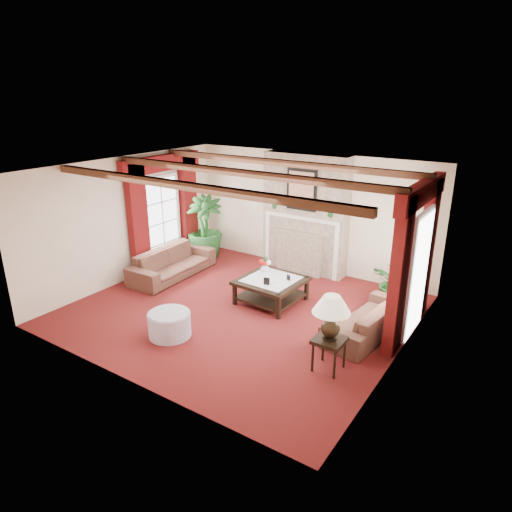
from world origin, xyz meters
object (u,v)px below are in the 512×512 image
Objects in this scene: sofa_left at (172,258)px; potted_palm at (205,241)px; ottoman at (170,324)px; side_table at (329,354)px; coffee_table at (271,291)px; sofa_right at (368,313)px.

potted_palm reaches higher than sofa_left.
sofa_left reaches higher than ottoman.
ottoman is (2.00, -3.38, -0.23)m from potted_palm.
potted_palm is 3.94m from ottoman.
sofa_left is at bearing 132.20° from ottoman.
sofa_left is 4.77m from side_table.
side_table is (1.96, -1.52, 0.02)m from coffee_table.
ottoman is (-2.70, -0.58, -0.05)m from side_table.
sofa_right is at bearing -92.95° from sofa_left.
potted_palm is at bearing 149.23° from side_table.
ottoman is (-2.79, -1.95, -0.17)m from sofa_right.
coffee_table is at bearing 70.64° from ottoman.
coffee_table is at bearing 142.13° from side_table.
potted_palm is (-4.80, 1.43, 0.06)m from sofa_right.
sofa_right is 3.83× the size of side_table.
side_table reaches higher than coffee_table.
potted_palm reaches higher than coffee_table.
sofa_left is 2.59m from coffee_table.
sofa_right is 3.41m from ottoman.
potted_palm is (-0.16, 1.35, 0.02)m from sofa_left.
potted_palm is at bearing -99.19° from sofa_right.
sofa_right is 2.07m from coffee_table.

